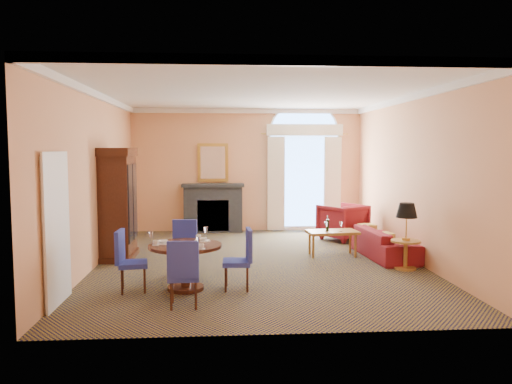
{
  "coord_description": "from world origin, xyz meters",
  "views": [
    {
      "loc": [
        -0.7,
        -9.36,
        2.15
      ],
      "look_at": [
        0.0,
        0.5,
        1.3
      ],
      "focal_mm": 35.0,
      "sensor_mm": 36.0,
      "label": 1
    }
  ],
  "objects": [
    {
      "name": "ground",
      "position": [
        0.0,
        0.0,
        0.0
      ],
      "size": [
        7.5,
        7.5,
        0.0
      ],
      "primitive_type": "plane",
      "color": "#121239",
      "rests_on": "ground"
    },
    {
      "name": "dining_chair_north",
      "position": [
        -1.32,
        -0.88,
        0.54
      ],
      "size": [
        0.46,
        0.47,
        0.94
      ],
      "rotation": [
        0.0,
        0.0,
        3.25
      ],
      "color": "#262F96",
      "rests_on": "ground"
    },
    {
      "name": "dining_chair_west",
      "position": [
        -2.12,
        -1.84,
        0.54
      ],
      "size": [
        0.48,
        0.48,
        0.94
      ],
      "rotation": [
        0.0,
        0.0,
        -1.41
      ],
      "color": "#262F96",
      "rests_on": "ground"
    },
    {
      "name": "dining_chair_south",
      "position": [
        -1.21,
        -2.71,
        0.54
      ],
      "size": [
        0.44,
        0.45,
        0.94
      ],
      "rotation": [
        0.0,
        0.0,
        0.04
      ],
      "color": "#262F96",
      "rests_on": "ground"
    },
    {
      "name": "room_envelope",
      "position": [
        -0.03,
        0.67,
        2.51
      ],
      "size": [
        6.04,
        7.52,
        3.45
      ],
      "color": "#F6AC75",
      "rests_on": "ground"
    },
    {
      "name": "armchair",
      "position": [
        2.19,
        2.2,
        0.43
      ],
      "size": [
        1.28,
        1.29,
        0.86
      ],
      "primitive_type": "imported",
      "rotation": [
        0.0,
        0.0,
        3.71
      ],
      "color": "maroon",
      "rests_on": "ground"
    },
    {
      "name": "side_table",
      "position": [
        2.6,
        -0.77,
        0.76
      ],
      "size": [
        0.53,
        0.53,
        1.17
      ],
      "color": "#B07A35",
      "rests_on": "ground"
    },
    {
      "name": "dining_chair_east",
      "position": [
        -0.37,
        -1.84,
        0.54
      ],
      "size": [
        0.45,
        0.44,
        0.94
      ],
      "rotation": [
        0.0,
        0.0,
        1.52
      ],
      "color": "#262F96",
      "rests_on": "ground"
    },
    {
      "name": "coffee_table",
      "position": [
        1.54,
        0.45,
        0.46
      ],
      "size": [
        1.05,
        0.65,
        0.81
      ],
      "rotation": [
        0.0,
        0.0,
        0.1
      ],
      "color": "#B07A35",
      "rests_on": "ground"
    },
    {
      "name": "armoire",
      "position": [
        -2.72,
        0.55,
        1.05
      ],
      "size": [
        0.62,
        1.11,
        2.18
      ],
      "color": "black",
      "rests_on": "ground"
    },
    {
      "name": "dining_table",
      "position": [
        -1.25,
        -1.8,
        0.52
      ],
      "size": [
        1.12,
        1.12,
        0.9
      ],
      "color": "black",
      "rests_on": "ground"
    },
    {
      "name": "sofa",
      "position": [
        2.55,
        0.25,
        0.28
      ],
      "size": [
        0.9,
        1.98,
        0.56
      ],
      "primitive_type": "imported",
      "rotation": [
        0.0,
        0.0,
        1.65
      ],
      "color": "maroon",
      "rests_on": "ground"
    }
  ]
}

